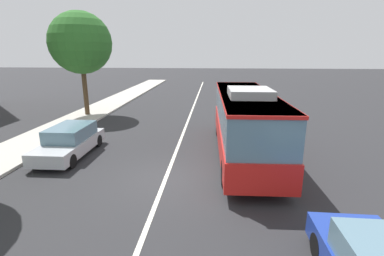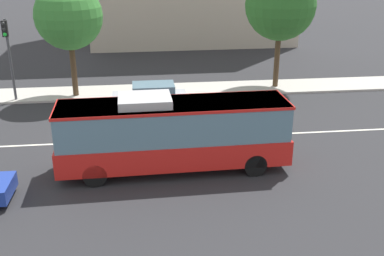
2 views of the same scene
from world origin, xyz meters
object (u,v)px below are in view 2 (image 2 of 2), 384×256
(sedan_silver, at_px, (151,96))
(traffic_light_mid_block, at_px, (8,46))
(transit_bus, at_px, (173,131))
(street_tree_kerbside_centre, at_px, (281,5))
(street_tree_kerbside_left, at_px, (69,16))

(sedan_silver, distance_m, traffic_light_mid_block, 9.17)
(transit_bus, bearing_deg, sedan_silver, 93.30)
(transit_bus, bearing_deg, street_tree_kerbside_centre, 54.09)
(traffic_light_mid_block, relative_size, street_tree_kerbside_left, 0.71)
(transit_bus, relative_size, street_tree_kerbside_centre, 1.26)
(sedan_silver, xyz_separation_m, street_tree_kerbside_left, (-4.81, 2.56, 4.49))
(sedan_silver, distance_m, street_tree_kerbside_left, 7.06)
(sedan_silver, height_order, street_tree_kerbside_left, street_tree_kerbside_left)
(traffic_light_mid_block, xyz_separation_m, street_tree_kerbside_centre, (17.19, 1.13, 2.06))
(transit_bus, xyz_separation_m, street_tree_kerbside_left, (-5.51, 11.11, 3.40))
(street_tree_kerbside_centre, bearing_deg, transit_bus, -124.54)
(traffic_light_mid_block, height_order, street_tree_kerbside_left, street_tree_kerbside_left)
(transit_bus, bearing_deg, traffic_light_mid_block, 129.87)
(street_tree_kerbside_left, bearing_deg, sedan_silver, -28.02)
(street_tree_kerbside_left, bearing_deg, transit_bus, -63.62)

